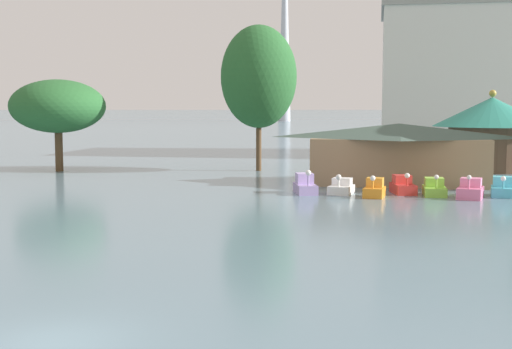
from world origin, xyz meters
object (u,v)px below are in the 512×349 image
pedal_boat_white (341,187)px  pedal_boat_pink (470,190)px  background_building_block (507,79)px  green_roof_pavilion (492,128)px  pedal_boat_lime (434,188)px  shoreline_tree_tall_left (58,106)px  shoreline_tree_mid (259,77)px  pedal_boat_cyan (502,189)px  pedal_boat_lavender (305,185)px  pedal_boat_red (403,186)px  pedal_boat_orange (374,189)px  boathouse (399,152)px

pedal_boat_white → pedal_boat_pink: size_ratio=0.93×
background_building_block → green_roof_pavilion: bearing=-102.5°
pedal_boat_lime → shoreline_tree_tall_left: (-34.07, 12.53, 5.71)m
shoreline_tree_mid → background_building_block: (27.44, 28.19, 0.61)m
background_building_block → pedal_boat_cyan: bearing=-99.7°
pedal_boat_lavender → green_roof_pavilion: (15.94, 21.10, 3.56)m
pedal_boat_pink → pedal_boat_lavender: bearing=-80.9°
pedal_boat_lime → shoreline_tree_mid: size_ratio=0.20×
pedal_boat_white → pedal_boat_red: bearing=110.5°
pedal_boat_lavender → pedal_boat_red: size_ratio=1.07×
pedal_boat_white → background_building_block: 49.20m
green_roof_pavilion → shoreline_tree_mid: 23.14m
pedal_boat_white → shoreline_tree_mid: (-8.81, 16.42, 8.56)m
green_roof_pavilion → pedal_boat_orange: bearing=-116.2°
pedal_boat_white → pedal_boat_cyan: (11.10, 0.47, 0.08)m
green_roof_pavilion → background_building_block: size_ratio=0.36×
pedal_boat_pink → background_building_block: background_building_block is taller
pedal_boat_lavender → background_building_block: (21.21, 44.79, 9.05)m
pedal_boat_red → pedal_boat_lime: (2.14, -0.73, -0.04)m
pedal_boat_lavender → shoreline_tree_mid: size_ratio=0.22×
pedal_boat_pink → shoreline_tree_tall_left: shoreline_tree_tall_left is taller
pedal_boat_orange → background_building_block: (16.29, 46.06, 9.09)m
pedal_boat_lavender → pedal_boat_orange: (4.92, -1.27, -0.04)m
pedal_boat_white → pedal_boat_orange: pedal_boat_orange is taller
shoreline_tree_tall_left → background_building_block: background_building_block is taller
pedal_boat_lime → green_roof_pavilion: (6.88, 20.77, 3.64)m
shoreline_tree_tall_left → background_building_block: (46.22, 31.94, 3.42)m
pedal_boat_lavender → pedal_boat_cyan: pedal_boat_lavender is taller
pedal_boat_pink → green_roof_pavilion: size_ratio=0.24×
pedal_boat_white → pedal_boat_pink: 8.83m
pedal_boat_cyan → background_building_block: (7.54, 44.14, 9.08)m
pedal_boat_white → green_roof_pavilion: bearing=156.7°
pedal_boat_orange → shoreline_tree_mid: size_ratio=0.17×
pedal_boat_white → background_building_block: background_building_block is taller
boathouse → background_building_block: background_building_block is taller
pedal_boat_white → pedal_boat_red: (4.33, 0.87, 0.08)m
pedal_boat_lime → shoreline_tree_tall_left: size_ratio=0.31×
pedal_boat_lime → background_building_block: size_ratio=0.09×
pedal_boat_red → background_building_block: 46.91m
pedal_boat_lavender → pedal_boat_pink: pedal_boat_lavender is taller
shoreline_tree_mid → pedal_boat_red: bearing=-49.8°
pedal_boat_orange → shoreline_tree_mid: 22.71m
pedal_boat_pink → background_building_block: 47.56m
background_building_block → shoreline_tree_tall_left: bearing=-145.4°
pedal_boat_cyan → boathouse: size_ratio=0.17×
background_building_block → pedal_boat_pink: bearing=-102.2°
pedal_boat_orange → pedal_boat_pink: bearing=101.3°
pedal_boat_lime → pedal_boat_pink: 2.57m
pedal_boat_red → green_roof_pavilion: (9.03, 20.05, 3.60)m
pedal_boat_red → shoreline_tree_mid: 22.05m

